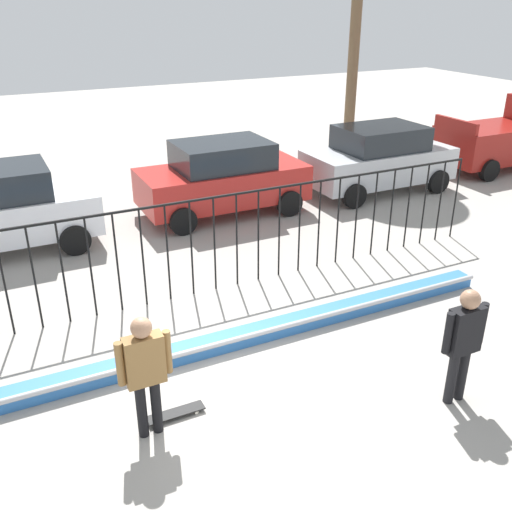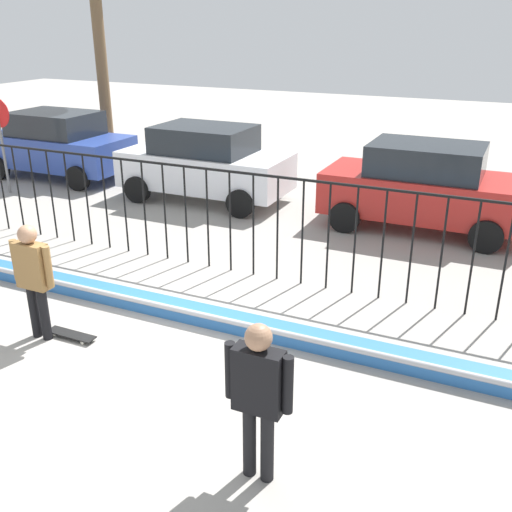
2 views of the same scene
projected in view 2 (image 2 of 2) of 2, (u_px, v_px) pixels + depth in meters
The scene contains 10 objects.
ground_plane at pixel (138, 344), 8.55m from camera, with size 60.00×60.00×0.00m, color #9E9991.
bowl_coping_ledge at pixel (174, 309), 9.33m from camera, with size 11.00×0.40×0.27m.
perimeter_fence at pixel (230, 211), 10.61m from camera, with size 14.04×0.04×1.91m.
skateboarder at pixel (33, 272), 8.34m from camera, with size 0.71×0.27×1.76m.
skateboard at pixel (71, 334), 8.70m from camera, with size 0.80×0.20×0.07m.
camera_operator at pixel (258, 389), 5.70m from camera, with size 0.72×0.27×1.77m.
parked_car_blue at pixel (58, 144), 17.14m from camera, with size 4.30×2.12×1.90m.
parked_car_white at pixel (205, 163), 14.97m from camera, with size 4.30×2.12×1.90m.
parked_car_red at pixel (423, 186), 12.89m from camera, with size 4.30×2.12×1.90m.
stop_sign at pixel (1, 132), 15.34m from camera, with size 0.76×0.07×2.50m.
Camera 2 is at (4.67, -6.03, 4.41)m, focal length 41.32 mm.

